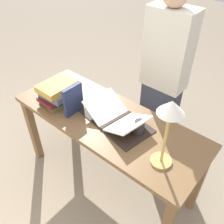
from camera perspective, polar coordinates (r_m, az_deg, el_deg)
The scene contains 8 objects.
ground_plane at distance 2.42m, azimuth -0.89°, elevation -14.82°, with size 12.00×12.00×0.00m, color gray.
reading_desk at distance 1.93m, azimuth -1.08°, elevation -3.91°, with size 1.52×0.58×0.75m.
open_book at distance 1.81m, azimuth 0.89°, elevation -1.27°, with size 0.58×0.38×0.12m.
book_stack_tall at distance 2.01m, azimuth -12.18°, elevation 4.42°, with size 0.24×0.30×0.17m.
book_standing_upright at distance 1.86m, azimuth -8.86°, elevation 2.73°, with size 0.03×0.17×0.24m.
reading_lamp at distance 1.35m, azimuth 12.99°, elevation -1.28°, with size 0.15×0.15×0.47m.
coffee_mug at distance 1.72m, azimuth 6.22°, elevation -3.39°, with size 0.10×0.07×0.10m.
person_reader at distance 2.20m, azimuth 11.60°, elevation 6.60°, with size 0.36×0.22×1.61m.
Camera 1 is at (-0.92, 1.04, 1.98)m, focal length 40.00 mm.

